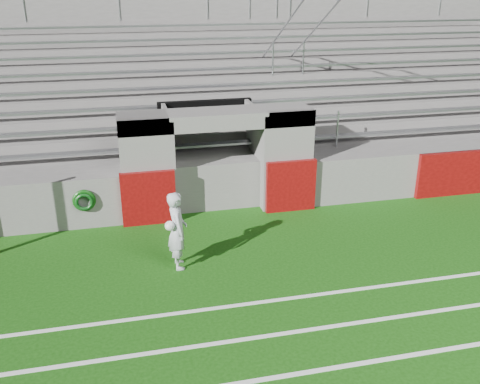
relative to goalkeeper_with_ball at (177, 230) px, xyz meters
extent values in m
plane|color=#13440B|center=(1.37, -0.70, -0.83)|extent=(90.00, 90.00, 0.00)
cube|color=white|center=(1.37, -3.70, -0.83)|extent=(28.00, 0.09, 0.01)
cube|color=white|center=(1.37, -2.70, -0.83)|extent=(28.00, 0.09, 0.01)
cube|color=white|center=(1.37, -1.70, -0.83)|extent=(28.00, 0.09, 0.01)
cube|color=slate|center=(-0.43, 2.80, 0.47)|extent=(1.20, 1.00, 2.60)
cube|color=slate|center=(3.17, 2.80, 0.47)|extent=(1.20, 1.00, 2.60)
cube|color=black|center=(1.37, 4.50, 0.42)|extent=(2.60, 0.20, 2.50)
cube|color=slate|center=(0.22, 3.40, 0.42)|extent=(0.10, 2.20, 2.50)
cube|color=slate|center=(2.52, 3.40, 0.42)|extent=(0.10, 2.20, 2.50)
cube|color=slate|center=(1.37, 2.80, 1.57)|extent=(4.80, 1.00, 0.40)
cube|color=slate|center=(1.37, 6.65, 0.32)|extent=(26.00, 8.00, 0.20)
cube|color=slate|center=(1.37, 6.65, -0.31)|extent=(26.00, 8.00, 1.05)
cube|color=#5A0708|center=(-0.43, 2.25, -0.16)|extent=(1.30, 0.15, 1.35)
cube|color=#5A0708|center=(3.17, 2.25, -0.16)|extent=(1.30, 0.15, 1.35)
cube|color=#5A0708|center=(7.87, 2.25, -0.21)|extent=(2.20, 0.15, 1.25)
cube|color=gray|center=(1.37, 3.73, 0.64)|extent=(23.00, 0.28, 0.06)
cube|color=slate|center=(1.37, 4.58, 0.61)|extent=(24.00, 0.75, 0.38)
cube|color=gray|center=(1.37, 4.48, 1.02)|extent=(23.00, 0.28, 0.06)
cube|color=slate|center=(1.37, 5.33, 0.80)|extent=(24.00, 0.75, 0.76)
cube|color=gray|center=(1.37, 5.23, 1.40)|extent=(23.00, 0.28, 0.06)
cube|color=slate|center=(1.37, 6.08, 0.99)|extent=(24.00, 0.75, 1.14)
cube|color=gray|center=(1.37, 5.98, 1.78)|extent=(23.00, 0.28, 0.06)
cube|color=slate|center=(1.37, 6.83, 1.18)|extent=(24.00, 0.75, 1.52)
cube|color=gray|center=(1.37, 6.73, 2.16)|extent=(23.00, 0.28, 0.06)
cube|color=slate|center=(1.37, 7.58, 1.37)|extent=(24.00, 0.75, 1.90)
cube|color=gray|center=(1.37, 7.48, 2.54)|extent=(23.00, 0.28, 0.06)
cube|color=slate|center=(1.37, 8.33, 1.56)|extent=(24.00, 0.75, 2.28)
cube|color=gray|center=(1.37, 8.23, 2.92)|extent=(23.00, 0.28, 0.06)
cube|color=slate|center=(1.37, 9.08, 1.75)|extent=(24.00, 0.75, 2.66)
cube|color=gray|center=(1.37, 8.98, 3.30)|extent=(23.00, 0.28, 0.06)
cube|color=slate|center=(1.37, 9.75, 1.81)|extent=(26.00, 0.60, 5.29)
cylinder|color=#A5A8AD|center=(3.87, 3.45, 0.92)|extent=(0.05, 0.05, 1.00)
cylinder|color=#A5A8AD|center=(3.87, 6.45, 2.44)|extent=(0.05, 0.05, 1.00)
cylinder|color=#A5A8AD|center=(3.87, 9.45, 3.96)|extent=(0.05, 0.05, 1.00)
cylinder|color=#A5A8AD|center=(3.87, 6.45, 2.94)|extent=(0.05, 6.02, 3.08)
cylinder|color=#A5A8AD|center=(4.87, 3.45, 0.92)|extent=(0.05, 0.05, 1.00)
cylinder|color=#A5A8AD|center=(4.87, 6.45, 2.44)|extent=(0.05, 0.05, 1.00)
cylinder|color=#A5A8AD|center=(4.87, 9.45, 3.96)|extent=(0.05, 0.05, 1.00)
cylinder|color=#A5A8AD|center=(4.87, 6.45, 2.94)|extent=(0.05, 6.02, 3.08)
cylinder|color=#A5A8AD|center=(-3.63, 9.45, 4.01)|extent=(0.05, 0.05, 1.10)
cylinder|color=#A5A8AD|center=(-0.63, 9.45, 4.01)|extent=(0.05, 0.05, 1.10)
cylinder|color=#A5A8AD|center=(2.37, 9.45, 4.01)|extent=(0.05, 0.05, 1.10)
cylinder|color=#A5A8AD|center=(5.37, 9.45, 4.01)|extent=(0.05, 0.05, 1.10)
cylinder|color=#A5A8AD|center=(8.37, 9.45, 4.01)|extent=(0.05, 0.05, 1.10)
cylinder|color=#A5A8AD|center=(11.37, 9.45, 4.01)|extent=(0.05, 0.05, 1.10)
imported|color=#B8BBC2|center=(0.00, 0.00, 0.00)|extent=(0.42, 0.62, 1.66)
sphere|color=white|center=(-0.16, -0.11, 0.16)|extent=(0.20, 0.20, 0.20)
torus|color=#0E460E|center=(-1.92, 2.25, -0.08)|extent=(0.54, 0.10, 0.54)
torus|color=#0C3F11|center=(-1.92, 2.20, -0.10)|extent=(0.43, 0.08, 0.43)
camera|label=1|loc=(-0.98, -9.85, 4.77)|focal=40.00mm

